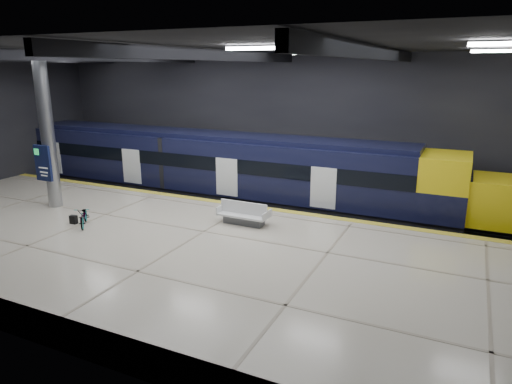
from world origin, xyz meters
The scene contains 10 objects.
ground centered at (0.00, 0.00, 0.00)m, with size 30.00×30.00×0.00m, color black.
room_shell centered at (0.00, 0.00, 5.72)m, with size 30.10×16.10×8.05m.
platform centered at (0.00, -2.50, 0.55)m, with size 30.00×11.00×1.10m, color #BBB49E.
safety_strip centered at (0.00, 2.75, 1.11)m, with size 30.00×0.40×0.01m, color gold.
rails centered at (0.00, 5.50, 0.08)m, with size 30.00×1.52×0.16m.
train centered at (-2.95, 5.50, 2.06)m, with size 29.40×2.84×3.79m.
bench centered at (1.02, 0.44, 1.43)m, with size 2.15×0.91×0.95m.
bicycle centered at (-4.73, -2.49, 1.51)m, with size 0.55×1.57×0.82m, color #99999E.
pannier_bag centered at (-5.33, -2.49, 1.28)m, with size 0.30×0.18×0.35m, color black.
info_column centered at (-8.00, -1.03, 4.46)m, with size 0.90×0.78×6.90m.
Camera 1 is at (8.98, -15.37, 7.33)m, focal length 32.00 mm.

